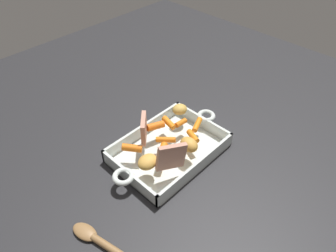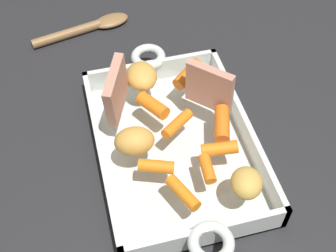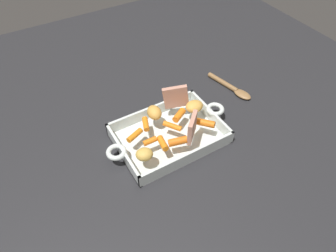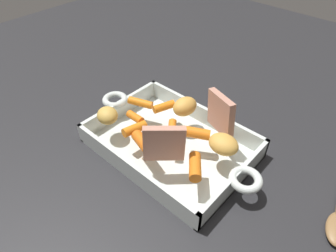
{
  "view_description": "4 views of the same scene",
  "coord_description": "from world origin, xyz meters",
  "px_view_note": "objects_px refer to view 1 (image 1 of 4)",
  "views": [
    {
      "loc": [
        -0.5,
        -0.48,
        0.73
      ],
      "look_at": [
        0.02,
        0.03,
        0.09
      ],
      "focal_mm": 32.88,
      "sensor_mm": 36.0,
      "label": 1
    },
    {
      "loc": [
        0.42,
        -0.12,
        0.62
      ],
      "look_at": [
        0.0,
        -0.01,
        0.08
      ],
      "focal_mm": 48.5,
      "sensor_mm": 36.0,
      "label": 2
    },
    {
      "loc": [
        0.35,
        0.58,
        0.78
      ],
      "look_at": [
        0.02,
        0.02,
        0.09
      ],
      "focal_mm": 32.47,
      "sensor_mm": 36.0,
      "label": 3
    },
    {
      "loc": [
        -0.31,
        0.36,
        0.49
      ],
      "look_at": [
        -0.01,
        0.02,
        0.09
      ],
      "focal_mm": 31.46,
      "sensor_mm": 36.0,
      "label": 4
    }
  ],
  "objects_px": {
    "roasting_dish": "(169,149)",
    "serving_spoon": "(100,241)",
    "baby_carrot_northeast": "(166,140)",
    "potato_corner": "(180,109)",
    "roast_slice_thin": "(144,128)",
    "baby_carrot_short": "(132,148)",
    "potato_golden_large": "(189,144)",
    "roast_slice_outer": "(171,157)",
    "baby_carrot_long": "(181,123)",
    "baby_carrot_center_right": "(169,123)",
    "potato_golden_small": "(148,162)",
    "baby_carrot_southwest": "(197,125)",
    "baby_carrot_center_left": "(193,136)",
    "baby_carrot_southeast": "(155,126)",
    "baby_carrot_northwest": "(162,151)"
  },
  "relations": [
    {
      "from": "roasting_dish",
      "to": "serving_spoon",
      "type": "relative_size",
      "value": 2.1
    },
    {
      "from": "baby_carrot_northeast",
      "to": "potato_corner",
      "type": "xyz_separation_m",
      "value": [
        0.13,
        0.06,
        0.01
      ]
    },
    {
      "from": "baby_carrot_southeast",
      "to": "potato_corner",
      "type": "distance_m",
      "value": 0.11
    },
    {
      "from": "baby_carrot_center_right",
      "to": "potato_golden_small",
      "type": "distance_m",
      "value": 0.19
    },
    {
      "from": "roast_slice_outer",
      "to": "baby_carrot_center_right",
      "type": "xyz_separation_m",
      "value": [
        0.13,
        0.13,
        -0.03
      ]
    },
    {
      "from": "baby_carrot_center_left",
      "to": "roast_slice_thin",
      "type": "bearing_deg",
      "value": 132.88
    },
    {
      "from": "baby_carrot_center_left",
      "to": "baby_carrot_southwest",
      "type": "bearing_deg",
      "value": 26.25
    },
    {
      "from": "roast_slice_thin",
      "to": "baby_carrot_long",
      "type": "distance_m",
      "value": 0.14
    },
    {
      "from": "baby_carrot_southeast",
      "to": "baby_carrot_northwest",
      "type": "height_order",
      "value": "baby_carrot_southeast"
    },
    {
      "from": "roast_slice_outer",
      "to": "baby_carrot_northeast",
      "type": "relative_size",
      "value": 1.36
    },
    {
      "from": "baby_carrot_long",
      "to": "potato_corner",
      "type": "relative_size",
      "value": 0.84
    },
    {
      "from": "roast_slice_outer",
      "to": "baby_carrot_center_left",
      "type": "height_order",
      "value": "roast_slice_outer"
    },
    {
      "from": "baby_carrot_short",
      "to": "serving_spoon",
      "type": "bearing_deg",
      "value": -148.74
    },
    {
      "from": "baby_carrot_short",
      "to": "baby_carrot_center_left",
      "type": "bearing_deg",
      "value": -29.93
    },
    {
      "from": "baby_carrot_southwest",
      "to": "roasting_dish",
      "type": "bearing_deg",
      "value": 170.49
    },
    {
      "from": "roast_slice_thin",
      "to": "baby_carrot_southwest",
      "type": "height_order",
      "value": "roast_slice_thin"
    },
    {
      "from": "baby_carrot_long",
      "to": "potato_golden_small",
      "type": "height_order",
      "value": "potato_golden_small"
    },
    {
      "from": "baby_carrot_northeast",
      "to": "potato_golden_large",
      "type": "height_order",
      "value": "potato_golden_large"
    },
    {
      "from": "baby_carrot_long",
      "to": "serving_spoon",
      "type": "xyz_separation_m",
      "value": [
        -0.43,
        -0.12,
        -0.05
      ]
    },
    {
      "from": "roasting_dish",
      "to": "baby_carrot_center_left",
      "type": "relative_size",
      "value": 8.43
    },
    {
      "from": "baby_carrot_short",
      "to": "potato_golden_large",
      "type": "height_order",
      "value": "potato_golden_large"
    },
    {
      "from": "roast_slice_outer",
      "to": "baby_carrot_northeast",
      "type": "height_order",
      "value": "roast_slice_outer"
    },
    {
      "from": "baby_carrot_long",
      "to": "baby_carrot_southwest",
      "type": "bearing_deg",
      "value": -56.36
    },
    {
      "from": "roast_slice_thin",
      "to": "serving_spoon",
      "type": "relative_size",
      "value": 0.38
    },
    {
      "from": "roasting_dish",
      "to": "serving_spoon",
      "type": "height_order",
      "value": "roasting_dish"
    },
    {
      "from": "baby_carrot_southeast",
      "to": "potato_golden_small",
      "type": "xyz_separation_m",
      "value": [
        -0.13,
        -0.1,
        0.01
      ]
    },
    {
      "from": "roasting_dish",
      "to": "potato_golden_small",
      "type": "bearing_deg",
      "value": -166.97
    },
    {
      "from": "baby_carrot_long",
      "to": "roast_slice_thin",
      "type": "bearing_deg",
      "value": 161.91
    },
    {
      "from": "baby_carrot_northwest",
      "to": "potato_golden_small",
      "type": "xyz_separation_m",
      "value": [
        -0.06,
        -0.0,
        0.01
      ]
    },
    {
      "from": "potato_corner",
      "to": "baby_carrot_center_right",
      "type": "bearing_deg",
      "value": -167.8
    },
    {
      "from": "baby_carrot_northeast",
      "to": "baby_carrot_southwest",
      "type": "xyz_separation_m",
      "value": [
        0.12,
        -0.03,
        0.0
      ]
    },
    {
      "from": "baby_carrot_short",
      "to": "baby_carrot_long",
      "type": "bearing_deg",
      "value": -7.78
    },
    {
      "from": "baby_carrot_southwest",
      "to": "baby_carrot_long",
      "type": "bearing_deg",
      "value": 123.64
    },
    {
      "from": "potato_golden_small",
      "to": "potato_golden_large",
      "type": "bearing_deg",
      "value": -16.88
    },
    {
      "from": "baby_carrot_long",
      "to": "baby_carrot_short",
      "type": "distance_m",
      "value": 0.19
    },
    {
      "from": "baby_carrot_long",
      "to": "baby_carrot_center_right",
      "type": "xyz_separation_m",
      "value": [
        -0.03,
        0.03,
        0.0
      ]
    },
    {
      "from": "baby_carrot_southeast",
      "to": "baby_carrot_northwest",
      "type": "bearing_deg",
      "value": -123.88
    },
    {
      "from": "baby_carrot_center_left",
      "to": "baby_carrot_long",
      "type": "bearing_deg",
      "value": 72.67
    },
    {
      "from": "potato_golden_large",
      "to": "potato_golden_small",
      "type": "relative_size",
      "value": 0.97
    },
    {
      "from": "baby_carrot_northeast",
      "to": "baby_carrot_southwest",
      "type": "distance_m",
      "value": 0.13
    },
    {
      "from": "roast_slice_outer",
      "to": "serving_spoon",
      "type": "xyz_separation_m",
      "value": [
        -0.27,
        -0.01,
        -0.09
      ]
    },
    {
      "from": "baby_carrot_center_left",
      "to": "potato_golden_small",
      "type": "relative_size",
      "value": 0.83
    },
    {
      "from": "baby_carrot_southwest",
      "to": "potato_golden_small",
      "type": "xyz_separation_m",
      "value": [
        -0.23,
        -0.01,
        0.01
      ]
    },
    {
      "from": "baby_carrot_center_left",
      "to": "baby_carrot_southwest",
      "type": "height_order",
      "value": "same"
    },
    {
      "from": "roast_slice_thin",
      "to": "baby_carrot_long",
      "type": "height_order",
      "value": "roast_slice_thin"
    },
    {
      "from": "potato_golden_large",
      "to": "serving_spoon",
      "type": "height_order",
      "value": "potato_golden_large"
    },
    {
      "from": "baby_carrot_southwest",
      "to": "potato_golden_large",
      "type": "height_order",
      "value": "potato_golden_large"
    },
    {
      "from": "roast_slice_thin",
      "to": "baby_carrot_southeast",
      "type": "xyz_separation_m",
      "value": [
        0.05,
        0.01,
        -0.03
      ]
    },
    {
      "from": "roasting_dish",
      "to": "baby_carrot_southwest",
      "type": "xyz_separation_m",
      "value": [
        0.11,
        -0.02,
        0.05
      ]
    },
    {
      "from": "roasting_dish",
      "to": "potato_corner",
      "type": "relative_size",
      "value": 8.48
    }
  ]
}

